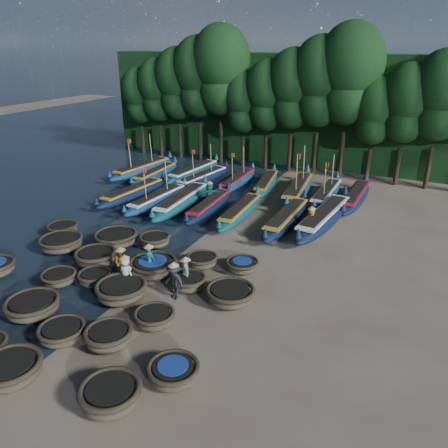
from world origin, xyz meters
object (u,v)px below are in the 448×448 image
at_px(coracle_20, 63,229).
at_px(long_boat_4, 182,201).
at_px(fisherman_5, 210,194).
at_px(fisherman_3, 174,281).
at_px(coracle_8, 109,336).
at_px(coracle_16, 96,257).
at_px(long_boat_12, 203,178).
at_px(long_boat_14, 266,184).
at_px(long_boat_2, 133,193).
at_px(fisherman_2, 121,261).
at_px(coracle_12, 95,277).
at_px(coracle_23, 202,260).
at_px(long_boat_8, 324,218).
at_px(coracle_18, 189,282).
at_px(coracle_11, 59,278).
at_px(long_boat_6, 240,211).
at_px(fisherman_4, 186,271).
at_px(coracle_3, 11,370).
at_px(long_boat_7, 286,218).
at_px(coracle_7, 62,332).
at_px(fisherman_6, 311,219).
at_px(long_boat_16, 326,194).
at_px(coracle_9, 173,372).
at_px(coracle_24, 242,265).
at_px(coracle_4, 111,395).
at_px(long_boat_3, 157,199).
at_px(coracle_19, 230,294).
at_px(long_boat_9, 142,169).
at_px(coracle_13, 121,290).
at_px(coracle_21, 116,238).
at_px(coracle_17, 153,266).
at_px(long_boat_15, 298,190).
at_px(fisherman_0, 126,272).
at_px(fisherman_1, 149,259).
at_px(long_boat_11, 193,172).
at_px(long_boat_10, 155,174).
at_px(coracle_6, 33,306).
at_px(long_boat_13, 238,181).
at_px(coracle_22, 155,240).
at_px(coracle_15, 61,243).

distance_m(coracle_20, long_boat_4, 8.25).
bearing_deg(fisherman_5, fisherman_3, 64.16).
height_order(coracle_8, coracle_16, coracle_16).
relative_size(long_boat_12, long_boat_14, 1.03).
relative_size(long_boat_2, fisherman_2, 4.47).
bearing_deg(long_boat_4, coracle_12, -85.09).
bearing_deg(coracle_23, long_boat_8, 61.61).
bearing_deg(long_boat_2, coracle_18, -37.54).
height_order(coracle_11, long_boat_8, long_boat_8).
bearing_deg(long_boat_6, fisherman_4, -85.12).
height_order(coracle_3, long_boat_12, long_boat_12).
xyz_separation_m(long_boat_4, long_boat_7, (7.71, 0.18, -0.02)).
distance_m(coracle_7, fisherman_6, 15.90).
relative_size(long_boat_4, long_boat_16, 1.07).
height_order(coracle_9, coracle_11, coracle_9).
bearing_deg(fisherman_3, fisherman_2, -174.93).
bearing_deg(coracle_20, coracle_9, -31.01).
xyz_separation_m(coracle_24, long_boat_16, (1.24, 12.61, 0.16)).
relative_size(coracle_4, long_boat_3, 0.28).
bearing_deg(fisherman_4, long_boat_6, -33.11).
xyz_separation_m(coracle_19, long_boat_9, (-15.78, 15.12, 0.12)).
distance_m(long_boat_9, fisherman_2, 18.19).
relative_size(coracle_13, coracle_21, 1.16).
bearing_deg(fisherman_3, coracle_12, -156.37).
distance_m(coracle_17, coracle_24, 4.55).
height_order(coracle_23, long_boat_16, long_boat_16).
height_order(long_boat_15, fisherman_0, long_boat_15).
relative_size(coracle_3, fisherman_1, 1.42).
height_order(coracle_20, fisherman_1, fisherman_1).
xyz_separation_m(long_boat_6, long_boat_8, (5.37, 1.01, 0.12)).
bearing_deg(long_boat_14, long_boat_11, 167.95).
relative_size(long_boat_10, long_boat_16, 0.94).
height_order(coracle_16, coracle_19, coracle_16).
distance_m(coracle_12, fisherman_2, 1.48).
bearing_deg(fisherman_4, coracle_24, -76.70).
xyz_separation_m(coracle_6, fisherman_5, (0.53, 15.40, 0.48)).
xyz_separation_m(long_boat_10, long_boat_15, (12.35, 0.98, 0.10)).
distance_m(coracle_6, coracle_24, 9.99).
relative_size(coracle_6, long_boat_13, 0.38).
relative_size(coracle_24, fisherman_5, 0.89).
distance_m(coracle_22, fisherman_3, 5.84).
bearing_deg(coracle_11, coracle_6, -69.00).
bearing_deg(coracle_12, coracle_24, 36.16).
bearing_deg(long_boat_6, fisherman_2, -105.40).
height_order(coracle_23, fisherman_1, fisherman_1).
height_order(long_boat_4, long_boat_13, long_boat_13).
distance_m(coracle_15, coracle_17, 6.32).
bearing_deg(fisherman_3, coracle_23, 111.79).
bearing_deg(long_boat_11, coracle_16, -73.25).
relative_size(long_boat_4, fisherman_6, 4.60).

